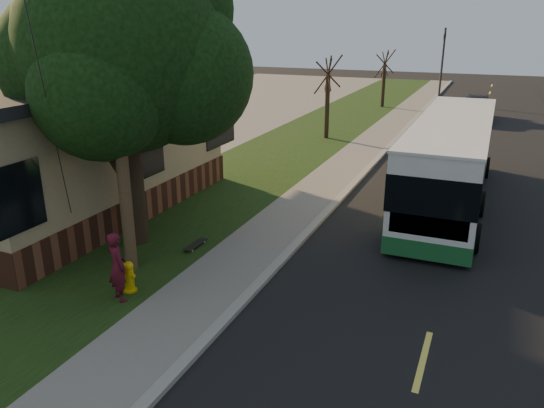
% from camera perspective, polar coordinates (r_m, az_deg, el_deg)
% --- Properties ---
extents(ground, '(120.00, 120.00, 0.00)m').
position_cam_1_polar(ground, '(11.59, -4.45, -11.95)').
color(ground, black).
rests_on(ground, ground).
extents(road, '(8.00, 80.00, 0.01)m').
position_cam_1_polar(road, '(19.71, 19.84, 0.32)').
color(road, black).
rests_on(road, ground).
extents(curb, '(0.25, 80.00, 0.12)m').
position_cam_1_polar(curb, '(20.23, 8.55, 1.90)').
color(curb, gray).
rests_on(curb, ground).
extents(sidewalk, '(2.00, 80.00, 0.08)m').
position_cam_1_polar(sidewalk, '(20.49, 5.84, 2.18)').
color(sidewalk, slate).
rests_on(sidewalk, ground).
extents(grass_verge, '(5.00, 80.00, 0.07)m').
position_cam_1_polar(grass_verge, '(21.71, -3.02, 3.22)').
color(grass_verge, black).
rests_on(grass_verge, ground).
extents(building_lot, '(15.00, 80.00, 0.04)m').
position_cam_1_polar(building_lot, '(27.47, -22.24, 5.17)').
color(building_lot, slate).
rests_on(building_lot, ground).
extents(fire_hydrant, '(0.32, 0.32, 0.74)m').
position_cam_1_polar(fire_hydrant, '(12.66, -15.13, -7.54)').
color(fire_hydrant, '#DEB00B').
rests_on(fire_hydrant, grass_verge).
extents(utility_pole, '(2.86, 3.21, 9.07)m').
position_cam_1_polar(utility_pole, '(12.67, -16.61, 12.28)').
color(utility_pole, '#473321').
rests_on(utility_pole, ground).
extents(leafy_tree, '(6.30, 6.00, 7.80)m').
position_cam_1_polar(leafy_tree, '(14.46, -15.36, 15.28)').
color(leafy_tree, black).
rests_on(leafy_tree, grass_verge).
extents(bare_tree_near, '(1.38, 1.21, 4.31)m').
position_cam_1_polar(bare_tree_near, '(28.25, 5.98, 11.23)').
color(bare_tree_near, black).
rests_on(bare_tree_near, grass_verge).
extents(bare_tree_far, '(1.38, 1.21, 4.03)m').
position_cam_1_polar(bare_tree_far, '(39.72, 11.94, 12.97)').
color(bare_tree_far, black).
rests_on(bare_tree_far, grass_verge).
extents(traffic_signal, '(0.18, 0.22, 5.50)m').
position_cam_1_polar(traffic_signal, '(43.07, 17.86, 14.49)').
color(traffic_signal, '#2D2D30').
rests_on(traffic_signal, ground).
extents(transit_bus, '(2.50, 10.83, 2.93)m').
position_cam_1_polar(transit_bus, '(18.85, 18.64, 4.58)').
color(transit_bus, silver).
rests_on(transit_bus, ground).
extents(skateboarder, '(0.70, 0.61, 1.60)m').
position_cam_1_polar(skateboarder, '(12.17, -16.30, -6.47)').
color(skateboarder, '#480E1B').
rests_on(skateboarder, grass_verge).
extents(skateboard_main, '(0.24, 0.92, 0.09)m').
position_cam_1_polar(skateboard_main, '(14.78, -8.22, -4.35)').
color(skateboard_main, black).
rests_on(skateboard_main, grass_verge).
extents(dumpster, '(1.76, 1.56, 1.30)m').
position_cam_1_polar(dumpster, '(19.70, -19.97, 2.40)').
color(dumpster, black).
rests_on(dumpster, building_lot).
extents(distant_car, '(1.96, 4.83, 1.64)m').
position_cam_1_polar(distant_car, '(36.34, 21.03, 9.71)').
color(distant_car, black).
rests_on(distant_car, ground).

